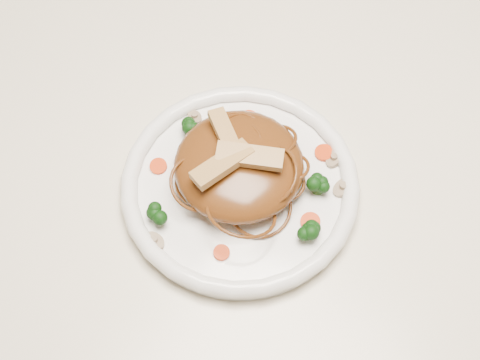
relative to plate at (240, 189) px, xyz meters
The scene contains 20 objects.
ground 0.76m from the plate, 64.17° to the left, with size 4.00×4.00×0.00m, color brown.
table 0.13m from the plate, 64.17° to the left, with size 1.20×0.80×0.75m.
plate is the anchor object (origin of this frame).
noodle_mound 0.04m from the plate, 129.31° to the left, with size 0.15×0.15×0.05m, color #5B3111.
chicken_a 0.07m from the plate, 54.07° to the left, with size 0.07×0.02×0.01m, color tan.
chicken_b 0.08m from the plate, 148.40° to the left, with size 0.06×0.02×0.01m, color tan.
chicken_c 0.07m from the plate, 128.66° to the right, with size 0.07×0.02×0.01m, color tan.
broccoli_0 0.09m from the plate, 30.02° to the left, with size 0.03×0.03×0.03m, color #0E370B, non-canonical shape.
broccoli_1 0.10m from the plate, 162.68° to the left, with size 0.03×0.03×0.03m, color #0E370B, non-canonical shape.
broccoli_2 0.10m from the plate, 122.20° to the right, with size 0.03×0.03×0.03m, color #0E370B, non-canonical shape.
broccoli_3 0.10m from the plate, ahead, with size 0.02×0.02×0.03m, color #0E370B, non-canonical shape.
carrot_0 0.11m from the plate, 57.04° to the left, with size 0.02×0.02×0.01m, color red.
carrot_1 0.10m from the plate, 161.11° to the right, with size 0.02×0.02×0.01m, color red.
carrot_2 0.09m from the plate, ahead, with size 0.02×0.02×0.01m, color red.
carrot_3 0.09m from the plate, 116.97° to the left, with size 0.02×0.02×0.01m, color red.
carrot_4 0.09m from the plate, 70.03° to the right, with size 0.02×0.02×0.01m, color red.
mushroom_0 0.12m from the plate, 109.54° to the right, with size 0.03×0.03×0.01m, color gray.
mushroom_1 0.12m from the plate, 31.39° to the left, with size 0.03×0.03×0.01m, color gray.
mushroom_2 0.11m from the plate, 154.07° to the left, with size 0.02×0.02×0.01m, color gray.
mushroom_3 0.12m from the plate, 50.85° to the left, with size 0.02×0.02×0.01m, color gray.
Camera 1 is at (0.19, -0.39, 1.48)m, focal length 53.10 mm.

